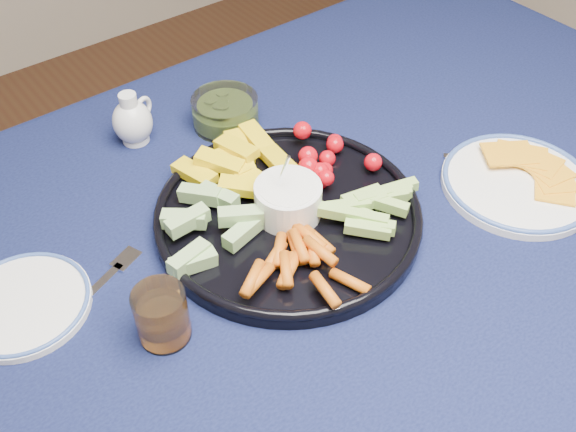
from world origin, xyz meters
TOP-DOWN VIEW (x-y plane):
  - dining_table at (0.00, 0.00)m, footprint 1.67×1.07m
  - crudite_platter at (0.01, 0.07)m, footprint 0.38×0.38m
  - creamer_pitcher at (-0.07, 0.37)m, footprint 0.08×0.06m
  - pickle_bowl at (0.08, 0.32)m, footprint 0.11×0.11m
  - cheese_plate at (0.34, -0.09)m, footprint 0.23×0.23m
  - juice_tumbler at (-0.22, 0.00)m, footprint 0.06×0.06m
  - fork_left at (-0.26, 0.12)m, footprint 0.19×0.09m
  - fork_right at (0.38, -0.04)m, footprint 0.13×0.13m
  - side_plate_extra at (-0.35, 0.15)m, footprint 0.17×0.17m

SIDE VIEW (x-z plane):
  - dining_table at x=0.00m, z-range 0.29..1.03m
  - fork_right at x=0.38m, z-range 0.75..0.75m
  - fork_left at x=-0.26m, z-range 0.75..0.75m
  - side_plate_extra at x=-0.35m, z-range 0.75..0.76m
  - cheese_plate at x=0.34m, z-range 0.74..0.77m
  - crudite_platter at x=0.01m, z-range 0.71..0.83m
  - pickle_bowl at x=0.08m, z-range 0.74..0.80m
  - juice_tumbler at x=-0.22m, z-range 0.74..0.82m
  - creamer_pitcher at x=-0.07m, z-range 0.74..0.83m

